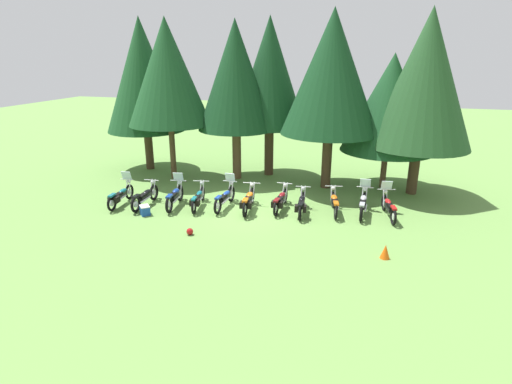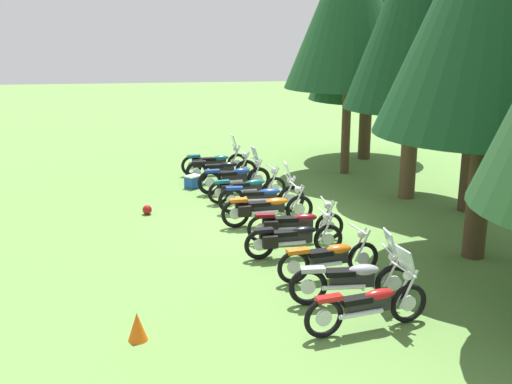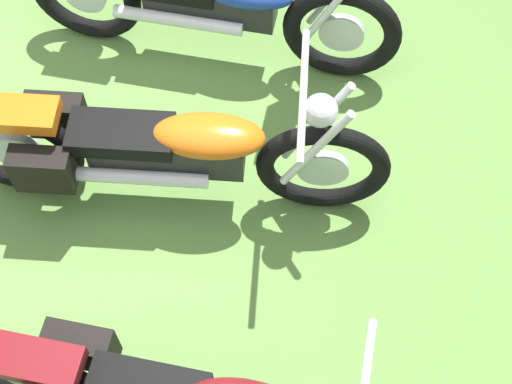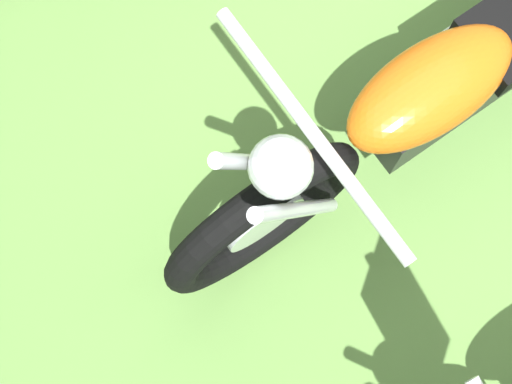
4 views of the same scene
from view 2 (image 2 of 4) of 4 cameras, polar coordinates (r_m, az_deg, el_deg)
The scene contains 19 objects.
ground_plane at distance 15.69m, azimuth 1.47°, elevation -3.13°, with size 80.00×80.00×0.00m, color #608C42.
motorcycle_0 at distance 20.93m, azimuth -3.91°, elevation 2.79°, with size 0.63×2.25×1.36m.
motorcycle_1 at distance 19.86m, azimuth -3.12°, elevation 2.09°, with size 0.70×2.31×1.01m.
motorcycle_2 at distance 18.63m, azimuth -1.90°, elevation 1.35°, with size 0.73×2.24×1.38m.
motorcycle_3 at distance 17.70m, azimuth -0.97°, elevation 0.42°, with size 0.83×2.31×0.98m.
motorcycle_4 at distance 16.65m, azimuth 0.63°, elevation -0.39°, with size 0.65×2.35×1.37m.
motorcycle_5 at distance 15.61m, azimuth 0.93°, elevation -1.46°, with size 0.79×2.39×1.02m.
motorcycle_6 at distance 14.48m, azimuth 3.46°, elevation -2.91°, with size 0.69×2.28×0.99m.
motorcycle_7 at distance 13.56m, azimuth 3.34°, elevation -4.20°, with size 0.68×2.23×0.99m.
motorcycle_8 at distance 12.48m, azimuth 6.79°, elevation -5.98°, with size 0.75×2.17×0.99m.
motorcycle_9 at distance 11.47m, azimuth 8.91°, elevation -7.85°, with size 0.69×2.30×1.37m.
motorcycle_10 at distance 10.58m, azimuth 10.38°, elevation -10.04°, with size 0.78×2.25×1.36m.
pine_tree_0 at distance 23.38m, azimuth 10.42°, elevation 15.69°, with size 4.29×4.29×8.26m.
pine_tree_1 at distance 20.87m, azimuth 8.67°, elevation 16.53°, with size 4.19×4.19×8.10m.
pine_tree_2 at distance 18.10m, azimuth 14.65°, elevation 15.86°, with size 3.92×3.92×8.01m.
pine_tree_3 at distance 17.25m, azimuth 20.26°, elevation 15.83°, with size 3.81×3.81×8.21m.
picnic_cooler at distance 19.37m, azimuth -5.78°, elevation 0.97°, with size 0.57×0.58×0.39m.
traffic_cone at distance 10.36m, azimuth -10.81°, elevation -12.01°, with size 0.32×0.32×0.48m, color #EA590F.
dropped_helmet at distance 16.85m, azimuth -9.94°, elevation -1.61°, with size 0.25×0.25×0.25m, color maroon.
Camera 2 is at (14.69, -2.45, 4.93)m, focal length 43.67 mm.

